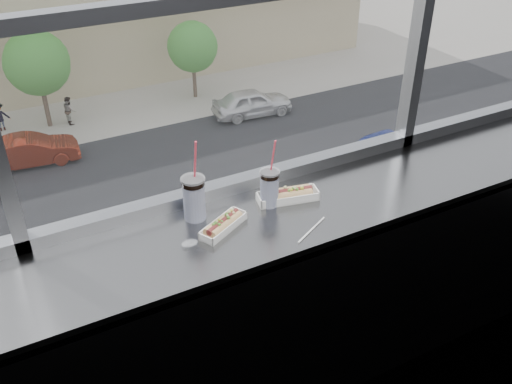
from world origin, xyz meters
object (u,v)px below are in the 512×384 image
tree_center (37,63)px  pedestrian_c (69,108)px  car_far_c (252,98)px  car_far_b (30,146)px  wrapper (190,243)px  hotdog_tray_right (288,195)px  car_near_e (391,142)px  hotdog_tray_left (223,224)px  soda_cup_right (269,186)px  loose_straw (312,230)px  tree_right (193,47)px  soda_cup_left (194,196)px

tree_center → pedestrian_c: bearing=-12.1°
car_far_c → pedestrian_c: car_far_c is taller
car_far_b → car_far_c: bearing=-83.9°
wrapper → tree_center: (2.69, 28.30, -8.56)m
hotdog_tray_right → car_far_c: size_ratio=0.05×
car_near_e → car_far_b: bearing=57.4°
hotdog_tray_left → wrapper: 0.18m
hotdog_tray_right → soda_cup_right: soda_cup_right is taller
hotdog_tray_right → loose_straw: hotdog_tray_right is taller
hotdog_tray_right → tree_right: size_ratio=0.07×
loose_straw → wrapper: bearing=135.9°
soda_cup_right → hotdog_tray_left: bearing=-164.4°
hotdog_tray_left → loose_straw: bearing=-57.3°
hotdog_tray_right → tree_right: bearing=81.7°
hotdog_tray_left → soda_cup_right: (0.27, 0.07, 0.07)m
loose_straw → car_near_e: 25.20m
hotdog_tray_right → tree_center: size_ratio=0.06×
soda_cup_left → loose_straw: bearing=-38.8°
soda_cup_right → wrapper: size_ratio=4.04×
pedestrian_c → wrapper: bearing=172.3°
soda_cup_right → loose_straw: size_ratio=1.53×
car_far_c → tree_center: (-10.33, 4.00, 2.48)m
car_far_c → tree_center: size_ratio=1.16×
hotdog_tray_left → car_near_e: hotdog_tray_left is taller
tree_center → soda_cup_right: bearing=-94.6°
car_near_e → tree_center: 18.21m
soda_cup_left → wrapper: bearing=-119.5°
soda_cup_left → loose_straw: size_ratio=1.76×
soda_cup_right → car_far_c: soda_cup_right is taller
hotdog_tray_left → soda_cup_left: soda_cup_left is taller
wrapper → tree_right: size_ratio=0.02×
car_far_b → tree_center: 4.98m
loose_straw → pedestrian_c: bearing=55.9°
pedestrian_c → tree_right: tree_right is taller
tree_right → car_far_b: bearing=-158.4°
hotdog_tray_right → loose_straw: size_ratio=1.35×
hotdog_tray_right → pedestrian_c: (3.26, 27.96, -11.17)m
soda_cup_right → tree_right: (10.80, 28.19, -9.10)m
soda_cup_right → loose_straw: bearing=-76.8°
car_near_e → tree_right: bearing=17.8°
soda_cup_right → car_near_e: bearing=45.8°
loose_straw → soda_cup_right: bearing=75.7°
loose_straw → pedestrian_c: 30.51m
hotdog_tray_left → soda_cup_left: size_ratio=0.66×
soda_cup_right → wrapper: 0.46m
hotdog_tray_right → tree_center: 29.55m
soda_cup_right → tree_right: 31.53m
soda_cup_left → tree_center: (2.59, 28.13, -8.66)m
car_far_c → tree_right: (-1.78, 4.00, 2.02)m
wrapper → car_near_e: bearing=45.2°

